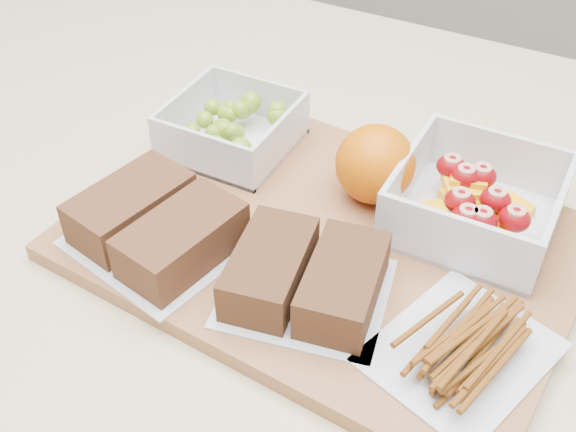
% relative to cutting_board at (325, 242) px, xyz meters
% --- Properties ---
extents(cutting_board, '(0.44, 0.33, 0.02)m').
position_rel_cutting_board_xyz_m(cutting_board, '(0.00, 0.00, 0.00)').
color(cutting_board, '#A06A42').
rests_on(cutting_board, counter).
extents(grape_container, '(0.11, 0.11, 0.05)m').
position_rel_cutting_board_xyz_m(grape_container, '(-0.14, 0.08, 0.03)').
color(grape_container, silver).
rests_on(grape_container, cutting_board).
extents(fruit_container, '(0.13, 0.13, 0.06)m').
position_rel_cutting_board_xyz_m(fruit_container, '(0.11, 0.07, 0.03)').
color(fruit_container, silver).
rests_on(fruit_container, cutting_board).
extents(orange, '(0.07, 0.07, 0.07)m').
position_rel_cutting_board_xyz_m(orange, '(0.02, 0.07, 0.04)').
color(orange, '#DA6405').
rests_on(orange, cutting_board).
extents(sandwich_bag_left, '(0.16, 0.15, 0.04)m').
position_rel_cutting_board_xyz_m(sandwich_bag_left, '(-0.12, -0.08, 0.03)').
color(sandwich_bag_left, silver).
rests_on(sandwich_bag_left, cutting_board).
extents(sandwich_bag_center, '(0.15, 0.14, 0.04)m').
position_rel_cutting_board_xyz_m(sandwich_bag_center, '(0.02, -0.07, 0.03)').
color(sandwich_bag_center, silver).
rests_on(sandwich_bag_center, cutting_board).
extents(pretzel_bag, '(0.14, 0.16, 0.03)m').
position_rel_cutting_board_xyz_m(pretzel_bag, '(0.14, -0.07, 0.02)').
color(pretzel_bag, silver).
rests_on(pretzel_bag, cutting_board).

